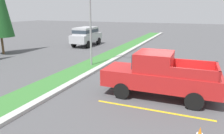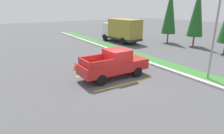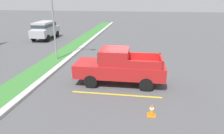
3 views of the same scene
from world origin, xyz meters
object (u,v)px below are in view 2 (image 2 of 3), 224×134
at_px(pickup_truck_main, 114,64).
at_px(cargo_truck_distant, 122,30).
at_px(cypress_tree_leftmost, 170,11).
at_px(cypress_tree_left_inner, 197,11).
at_px(street_light, 215,25).
at_px(traffic_cone, 75,66).

xyz_separation_m(pickup_truck_main, cargo_truck_distant, (-11.99, 8.97, 0.81)).
height_order(cypress_tree_leftmost, cypress_tree_left_inner, cypress_tree_leftmost).
xyz_separation_m(cargo_truck_distant, cypress_tree_left_inner, (7.72, 6.31, 2.69)).
bearing_deg(street_light, cypress_tree_leftmost, 143.02).
distance_m(pickup_truck_main, street_light, 7.29).
bearing_deg(traffic_cone, cargo_truck_distant, 128.72).
height_order(cypress_tree_leftmost, traffic_cone, cypress_tree_leftmost).
bearing_deg(traffic_cone, street_light, 44.97).
height_order(pickup_truck_main, street_light, street_light).
bearing_deg(cargo_truck_distant, traffic_cone, -51.28).
height_order(pickup_truck_main, traffic_cone, pickup_truck_main).
relative_size(pickup_truck_main, street_light, 0.79).
bearing_deg(cargo_truck_distant, cypress_tree_leftmost, 53.68).
relative_size(street_light, cypress_tree_leftmost, 0.86).
bearing_deg(cypress_tree_leftmost, cypress_tree_left_inner, 13.03).
relative_size(pickup_truck_main, traffic_cone, 8.76).
bearing_deg(cypress_tree_left_inner, cypress_tree_leftmost, -166.97).
relative_size(pickup_truck_main, cypress_tree_leftmost, 0.68).
bearing_deg(traffic_cone, cypress_tree_leftmost, 105.99).
height_order(street_light, cypress_tree_leftmost, cypress_tree_leftmost).
height_order(cargo_truck_distant, cypress_tree_leftmost, cypress_tree_leftmost).
height_order(cypress_tree_left_inner, traffic_cone, cypress_tree_left_inner).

